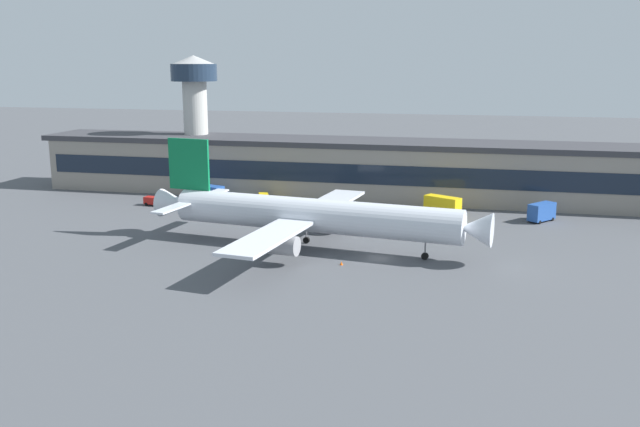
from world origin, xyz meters
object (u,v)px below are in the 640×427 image
at_px(follow_me_car, 154,200).
at_px(traffic_cone_0, 341,263).
at_px(belt_loader, 264,199).
at_px(catering_truck, 442,206).
at_px(airliner, 309,215).
at_px(fuel_truck, 205,192).
at_px(control_tower, 195,106).
at_px(stair_truck, 541,211).

bearing_deg(follow_me_car, traffic_cone_0, -35.16).
relative_size(follow_me_car, traffic_cone_0, 7.98).
relative_size(belt_loader, catering_truck, 0.89).
distance_m(airliner, fuel_truck, 46.33).
distance_m(airliner, control_tower, 64.48).
bearing_deg(airliner, belt_loader, 119.46).
height_order(control_tower, follow_me_car, control_tower).
relative_size(control_tower, traffic_cone_0, 54.56).
bearing_deg(catering_truck, belt_loader, 173.60).
bearing_deg(stair_truck, catering_truck, -178.34).
height_order(airliner, follow_me_car, airliner).
bearing_deg(stair_truck, belt_loader, 176.25).
bearing_deg(fuel_truck, stair_truck, -3.75).
bearing_deg(fuel_truck, belt_loader, -3.75).
height_order(stair_truck, follow_me_car, stair_truck).
height_order(stair_truck, catering_truck, catering_truck).
bearing_deg(belt_loader, follow_me_car, -162.21).
bearing_deg(belt_loader, control_tower, 144.09).
bearing_deg(airliner, stair_truck, 36.49).
bearing_deg(traffic_cone_0, stair_truck, 49.50).
relative_size(control_tower, follow_me_car, 6.84).
bearing_deg(belt_loader, airliner, -60.54).
bearing_deg(control_tower, stair_truck, -14.02).
bearing_deg(traffic_cone_0, catering_truck, 70.71).
relative_size(airliner, follow_me_car, 12.54).
bearing_deg(stair_truck, traffic_cone_0, -130.50).
xyz_separation_m(airliner, stair_truck, (38.63, 28.58, -3.56)).
xyz_separation_m(control_tower, belt_loader, (22.09, -15.99, -18.49)).
distance_m(fuel_truck, catering_truck, 52.19).
xyz_separation_m(fuel_truck, follow_me_car, (-8.36, -8.04, -0.79)).
xyz_separation_m(fuel_truck, stair_truck, (70.73, -4.63, 0.10)).
xyz_separation_m(control_tower, traffic_cone_0, (47.44, -56.63, -19.36)).
distance_m(airliner, catering_truck, 34.49).
height_order(belt_loader, stair_truck, stair_truck).
height_order(control_tower, stair_truck, control_tower).
height_order(control_tower, fuel_truck, control_tower).
distance_m(airliner, follow_me_car, 47.86).
bearing_deg(traffic_cone_0, airliner, 130.46).
xyz_separation_m(follow_me_car, traffic_cone_0, (47.57, -33.51, -0.80)).
distance_m(belt_loader, traffic_cone_0, 47.90).
bearing_deg(catering_truck, control_tower, 161.39).
distance_m(follow_me_car, traffic_cone_0, 58.19).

